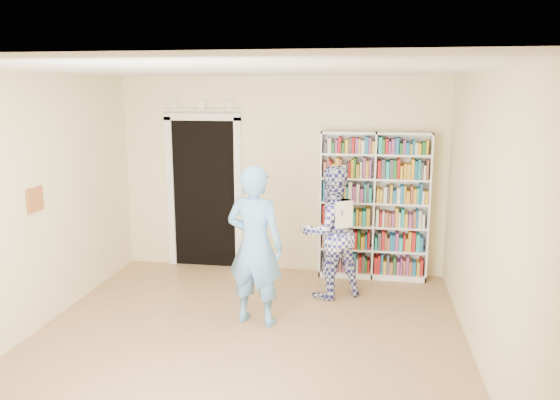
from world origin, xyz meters
name	(u,v)px	position (x,y,z in m)	size (l,w,h in m)	color
floor	(241,348)	(0.00, 0.00, 0.00)	(5.00, 5.00, 0.00)	#A0734D
ceiling	(237,70)	(0.00, 0.00, 2.70)	(5.00, 5.00, 0.00)	white
wall_back	(281,176)	(0.00, 2.50, 1.35)	(4.50, 4.50, 0.00)	#F7E3AA
wall_left	(22,208)	(-2.25, 0.00, 1.35)	(5.00, 5.00, 0.00)	#F7E3AA
wall_right	(488,226)	(2.25, 0.00, 1.35)	(5.00, 5.00, 0.00)	#F7E3AA
bookshelf	(374,206)	(1.29, 2.34, 1.00)	(1.44, 0.27, 1.98)	white
doorway	(204,186)	(-1.10, 2.48, 1.18)	(1.10, 0.08, 2.43)	black
wall_art	(35,200)	(-2.23, 0.20, 1.40)	(0.03, 0.25, 0.25)	maroon
man_blue	(255,246)	(0.01, 0.64, 0.88)	(0.64, 0.42, 1.75)	#65A2E2
man_plaid	(331,232)	(0.77, 1.56, 0.82)	(0.79, 0.62, 1.63)	navy
paper_sheet	(344,215)	(0.93, 1.36, 1.09)	(0.23, 0.01, 0.32)	white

